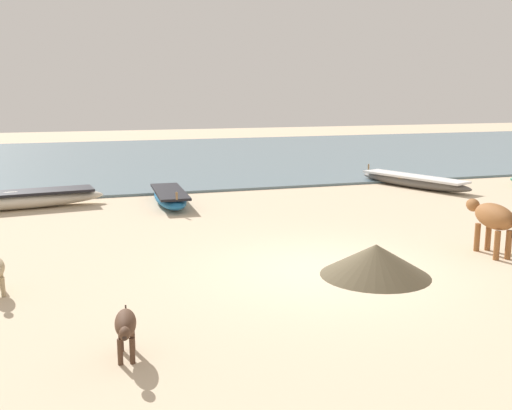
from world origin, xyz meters
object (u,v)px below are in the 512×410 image
Objects in this scene: fishing_boat_0 at (414,181)px; fishing_boat_1 at (11,200)px; fishing_boat_5 at (170,197)px; calf_far_dark at (126,326)px; cow_second_adult_brown at (492,218)px.

fishing_boat_1 is at bearing 69.33° from fishing_boat_0.
calf_far_dark is at bearing -10.35° from fishing_boat_5.
fishing_boat_5 is 9.89m from calf_far_dark.
fishing_boat_0 reaches higher than calf_far_dark.
fishing_boat_0 is at bearing 172.60° from fishing_boat_1.
fishing_boat_5 is (4.27, -0.63, -0.04)m from fishing_boat_1.
cow_second_adult_brown is at bearing 133.84° from fishing_boat_1.
fishing_boat_0 is 0.87× the size of fishing_boat_1.
fishing_boat_5 is at bearing 73.48° from fishing_boat_0.
fishing_boat_0 is at bearing 95.82° from fishing_boat_5.
fishing_boat_0 is 14.61m from calf_far_dark.
calf_far_dark is (2.14, -10.29, 0.16)m from fishing_boat_1.
cow_second_adult_brown reaches higher than fishing_boat_5.
fishing_boat_1 is at bearing -96.39° from fishing_boat_5.
calf_far_dark is at bearing 94.76° from fishing_boat_1.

